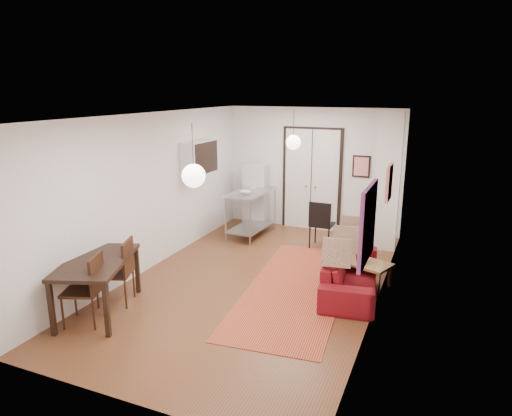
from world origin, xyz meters
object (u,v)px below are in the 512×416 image
at_px(dining_chair_far, 87,281).
at_px(dining_table, 96,266).
at_px(dining_chair_near, 119,264).
at_px(black_side_chair, 324,219).
at_px(coffee_table, 362,264).
at_px(sofa, 350,272).
at_px(fridge, 256,195).
at_px(kitchen_counter, 251,206).

bearing_deg(dining_chair_far, dining_table, 165.99).
distance_m(dining_chair_near, black_side_chair, 4.50).
relative_size(coffee_table, black_side_chair, 1.04).
distance_m(sofa, fridge, 4.10).
xyz_separation_m(sofa, coffee_table, (0.14, 0.31, 0.05)).
height_order(coffee_table, dining_table, dining_table).
relative_size(fridge, dining_chair_near, 1.48).
height_order(coffee_table, dining_chair_far, dining_chair_far).
bearing_deg(dining_chair_near, dining_table, -23.73).
bearing_deg(dining_table, sofa, 34.12).
height_order(dining_table, black_side_chair, black_side_chair).
bearing_deg(coffee_table, black_side_chair, 123.61).
xyz_separation_m(sofa, black_side_chair, (-1.00, 2.03, 0.29)).
distance_m(fridge, black_side_chair, 2.09).
bearing_deg(sofa, coffee_table, -32.52).
bearing_deg(sofa, dining_table, 116.12).
distance_m(fridge, dining_chair_far, 5.37).
distance_m(coffee_table, kitchen_counter, 3.38).
bearing_deg(kitchen_counter, dining_chair_near, -95.02).
height_order(coffee_table, dining_chair_near, dining_chair_near).
relative_size(coffee_table, dining_chair_near, 1.03).
xyz_separation_m(coffee_table, fridge, (-3.06, 2.53, 0.41)).
distance_m(kitchen_counter, fridge, 0.79).
height_order(coffee_table, black_side_chair, black_side_chair).
bearing_deg(fridge, black_side_chair, -30.71).
bearing_deg(coffee_table, dining_table, -143.56).
height_order(dining_chair_near, dining_chair_far, same).
distance_m(kitchen_counter, dining_chair_near, 3.94).
xyz_separation_m(sofa, fridge, (-2.92, 2.83, 0.45)).
xyz_separation_m(coffee_table, black_side_chair, (-1.14, 1.72, 0.24)).
bearing_deg(dining_table, fridge, 85.10).
bearing_deg(coffee_table, kitchen_counter, 148.31).
bearing_deg(sofa, fridge, 37.87).
relative_size(coffee_table, dining_chair_far, 1.03).
bearing_deg(fridge, dining_chair_far, -102.39).
relative_size(fridge, black_side_chair, 1.50).
distance_m(kitchen_counter, black_side_chair, 1.72).
bearing_deg(dining_chair_near, fridge, 154.60).
bearing_deg(dining_chair_far, fridge, 155.26).
distance_m(fridge, dining_chair_near, 4.67).
xyz_separation_m(dining_table, dining_chair_near, (0.03, 0.46, -0.14)).
bearing_deg(dining_chair_near, kitchen_counter, 150.74).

